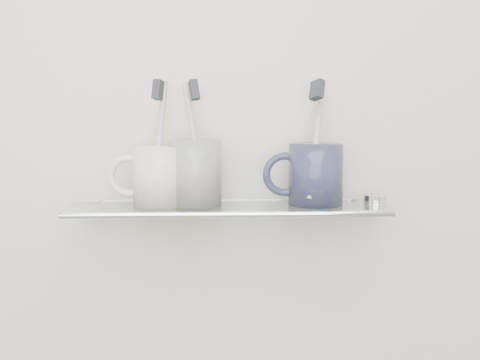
{
  "coord_description": "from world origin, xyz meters",
  "views": [
    {
      "loc": [
        -0.01,
        0.1,
        1.26
      ],
      "look_at": [
        0.02,
        1.04,
        1.14
      ],
      "focal_mm": 45.0,
      "sensor_mm": 36.0,
      "label": 1
    }
  ],
  "objects_px": {
    "mug_left": "(160,176)",
    "mug_right": "(316,174)",
    "mug_center": "(195,173)",
    "shelf_glass": "(228,208)"
  },
  "relations": [
    {
      "from": "mug_center",
      "to": "mug_right",
      "type": "relative_size",
      "value": 1.06
    },
    {
      "from": "shelf_glass",
      "to": "mug_left",
      "type": "height_order",
      "value": "mug_left"
    },
    {
      "from": "shelf_glass",
      "to": "mug_left",
      "type": "distance_m",
      "value": 0.12
    },
    {
      "from": "mug_left",
      "to": "shelf_glass",
      "type": "bearing_deg",
      "value": -11.19
    },
    {
      "from": "shelf_glass",
      "to": "mug_right",
      "type": "bearing_deg",
      "value": 2.05
    },
    {
      "from": "mug_left",
      "to": "mug_right",
      "type": "distance_m",
      "value": 0.25
    },
    {
      "from": "mug_center",
      "to": "mug_right",
      "type": "xyz_separation_m",
      "value": [
        0.19,
        0.0,
        -0.0
      ]
    },
    {
      "from": "mug_left",
      "to": "mug_right",
      "type": "bearing_deg",
      "value": -8.51
    },
    {
      "from": "mug_left",
      "to": "mug_right",
      "type": "height_order",
      "value": "mug_right"
    },
    {
      "from": "shelf_glass",
      "to": "mug_left",
      "type": "relative_size",
      "value": 5.31
    }
  ]
}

